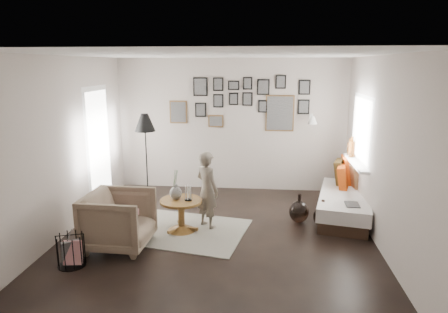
# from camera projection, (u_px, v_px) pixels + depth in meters

# --- Properties ---
(ground) EXTENTS (4.80, 4.80, 0.00)m
(ground) POSITION_uv_depth(u_px,v_px,m) (217.00, 237.00, 5.86)
(ground) COLOR black
(ground) RESTS_ON ground
(wall_back) EXTENTS (4.50, 0.00, 4.50)m
(wall_back) POSITION_uv_depth(u_px,v_px,m) (231.00, 125.00, 7.89)
(wall_back) COLOR #ADA197
(wall_back) RESTS_ON ground
(wall_front) EXTENTS (4.50, 0.00, 4.50)m
(wall_front) POSITION_uv_depth(u_px,v_px,m) (182.00, 212.00, 3.24)
(wall_front) COLOR #ADA197
(wall_front) RESTS_ON ground
(wall_left) EXTENTS (0.00, 4.80, 4.80)m
(wall_left) POSITION_uv_depth(u_px,v_px,m) (63.00, 147.00, 5.79)
(wall_left) COLOR #ADA197
(wall_left) RESTS_ON ground
(wall_right) EXTENTS (0.00, 4.80, 4.80)m
(wall_right) POSITION_uv_depth(u_px,v_px,m) (383.00, 154.00, 5.35)
(wall_right) COLOR #ADA197
(wall_right) RESTS_ON ground
(ceiling) EXTENTS (4.80, 4.80, 0.00)m
(ceiling) POSITION_uv_depth(u_px,v_px,m) (216.00, 55.00, 5.28)
(ceiling) COLOR white
(ceiling) RESTS_ON wall_back
(door_left) EXTENTS (0.00, 2.14, 2.14)m
(door_left) POSITION_uv_depth(u_px,v_px,m) (99.00, 147.00, 7.00)
(door_left) COLOR white
(door_left) RESTS_ON wall_left
(window_right) EXTENTS (0.15, 1.32, 1.30)m
(window_right) POSITION_uv_depth(u_px,v_px,m) (354.00, 158.00, 6.74)
(window_right) COLOR white
(window_right) RESTS_ON wall_right
(gallery_wall) EXTENTS (2.74, 0.03, 1.08)m
(gallery_wall) POSITION_uv_depth(u_px,v_px,m) (246.00, 103.00, 7.75)
(gallery_wall) COLOR brown
(gallery_wall) RESTS_ON wall_back
(wall_sconce) EXTENTS (0.18, 0.36, 0.16)m
(wall_sconce) POSITION_uv_depth(u_px,v_px,m) (312.00, 120.00, 7.45)
(wall_sconce) COLOR white
(wall_sconce) RESTS_ON wall_back
(rug) EXTENTS (2.21, 1.74, 0.01)m
(rug) POSITION_uv_depth(u_px,v_px,m) (179.00, 230.00, 6.10)
(rug) COLOR beige
(rug) RESTS_ON ground
(pedestal_table) EXTENTS (0.63, 0.63, 0.50)m
(pedestal_table) POSITION_uv_depth(u_px,v_px,m) (181.00, 217.00, 6.02)
(pedestal_table) COLOR brown
(pedestal_table) RESTS_ON ground
(vase) EXTENTS (0.18, 0.18, 0.45)m
(vase) POSITION_uv_depth(u_px,v_px,m) (176.00, 190.00, 5.96)
(vase) COLOR black
(vase) RESTS_ON pedestal_table
(candles) EXTENTS (0.11, 0.11, 0.23)m
(candles) POSITION_uv_depth(u_px,v_px,m) (188.00, 193.00, 5.92)
(candles) COLOR black
(candles) RESTS_ON pedestal_table
(daybed) EXTENTS (1.13, 1.91, 0.88)m
(daybed) POSITION_uv_depth(u_px,v_px,m) (344.00, 200.00, 6.66)
(daybed) COLOR black
(daybed) RESTS_ON ground
(magazine_on_daybed) EXTENTS (0.21, 0.28, 0.01)m
(magazine_on_daybed) POSITION_uv_depth(u_px,v_px,m) (352.00, 205.00, 6.01)
(magazine_on_daybed) COLOR black
(magazine_on_daybed) RESTS_ON daybed
(armchair) EXTENTS (0.89, 0.87, 0.79)m
(armchair) POSITION_uv_depth(u_px,v_px,m) (119.00, 220.00, 5.46)
(armchair) COLOR #705E4B
(armchair) RESTS_ON ground
(armchair_cushion) EXTENTS (0.38, 0.39, 0.16)m
(armchair_cushion) POSITION_uv_depth(u_px,v_px,m) (122.00, 213.00, 5.49)
(armchair_cushion) COLOR silver
(armchair_cushion) RESTS_ON armchair
(floor_lamp) EXTENTS (0.37, 0.37, 1.61)m
(floor_lamp) POSITION_uv_depth(u_px,v_px,m) (145.00, 126.00, 7.25)
(floor_lamp) COLOR black
(floor_lamp) RESTS_ON ground
(magazine_basket) EXTENTS (0.41, 0.41, 0.41)m
(magazine_basket) POSITION_uv_depth(u_px,v_px,m) (71.00, 251.00, 4.98)
(magazine_basket) COLOR black
(magazine_basket) RESTS_ON ground
(demijohn_large) EXTENTS (0.31, 0.31, 0.47)m
(demijohn_large) POSITION_uv_depth(u_px,v_px,m) (299.00, 212.00, 6.36)
(demijohn_large) COLOR black
(demijohn_large) RESTS_ON ground
(demijohn_small) EXTENTS (0.28, 0.28, 0.43)m
(demijohn_small) POSITION_uv_depth(u_px,v_px,m) (322.00, 216.00, 6.22)
(demijohn_small) COLOR black
(demijohn_small) RESTS_ON ground
(child) EXTENTS (0.52, 0.51, 1.20)m
(child) POSITION_uv_depth(u_px,v_px,m) (207.00, 190.00, 6.10)
(child) COLOR #6C6256
(child) RESTS_ON ground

